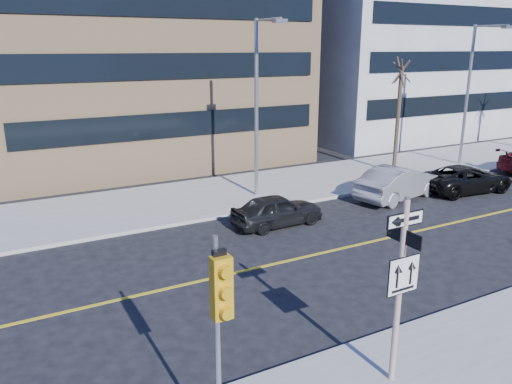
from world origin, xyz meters
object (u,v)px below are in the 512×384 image
traffic_signal (221,305)px  parked_car_a (277,210)px  streetlight_a (259,98)px  parked_car_b (398,183)px  parked_car_c (466,179)px  streetlight_b (472,86)px  street_tree_west (401,74)px  sign_pole (400,281)px

traffic_signal → parked_car_a: traffic_signal is taller
parked_car_a → streetlight_a: 5.55m
traffic_signal → parked_car_b: 17.38m
parked_car_a → parked_car_c: parked_car_c is taller
traffic_signal → parked_car_c: traffic_signal is taller
parked_car_a → streetlight_b: size_ratio=0.47×
parked_car_a → parked_car_b: 6.93m
parked_car_c → streetlight_a: (-9.67, 3.79, 4.09)m
parked_car_c → street_tree_west: street_tree_west is taller
sign_pole → parked_car_b: bearing=46.0°
sign_pole → parked_car_a: (2.90, 9.71, -1.79)m
parked_car_b → parked_car_c: (3.86, -0.68, -0.13)m
parked_car_a → streetlight_a: (1.10, 3.56, 4.11)m
streetlight_a → streetlight_b: same height
traffic_signal → streetlight_b: (22.00, 13.42, 1.73)m
parked_car_a → streetlight_b: 16.05m
parked_car_b → street_tree_west: size_ratio=0.75×
parked_car_b → streetlight_b: streetlight_b is taller
traffic_signal → street_tree_west: bearing=39.4°
parked_car_b → streetlight_b: 9.61m
sign_pole → parked_car_a: 10.29m
parked_car_a → streetlight_b: bearing=-78.2°
streetlight_b → parked_car_a: bearing=-166.7°
parked_car_a → parked_car_c: bearing=-92.6°
parked_car_a → parked_car_c: 10.78m
parked_car_a → parked_car_b: (6.91, 0.46, 0.14)m
streetlight_a → streetlight_b: (14.00, 0.00, 0.00)m
streetlight_b → street_tree_west: size_ratio=1.26×
traffic_signal → parked_car_a: bearing=55.0°
traffic_signal → streetlight_b: bearing=31.4°
sign_pole → street_tree_west: street_tree_west is taller
parked_car_a → sign_pole: bearing=161.9°
traffic_signal → parked_car_c: bearing=28.6°
streetlight_a → parked_car_b: bearing=-28.1°
parked_car_b → street_tree_west: (3.19, 3.65, 4.74)m
parked_car_a → streetlight_a: bearing=-18.6°
street_tree_west → streetlight_b: bearing=-6.2°
streetlight_b → street_tree_west: bearing=173.8°
sign_pole → traffic_signal: (-4.00, -0.15, 0.59)m
sign_pole → streetlight_a: (4.00, 13.27, 2.32)m
sign_pole → parked_car_b: 14.22m
streetlight_b → street_tree_west: streetlight_b is taller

